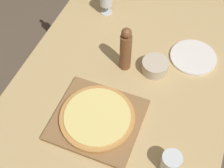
% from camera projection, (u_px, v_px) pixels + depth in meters
% --- Properties ---
extents(ground_plane, '(12.00, 12.00, 0.00)m').
position_uv_depth(ground_plane, '(122.00, 145.00, 2.08)').
color(ground_plane, brown).
extents(dining_table, '(0.99, 1.76, 0.75)m').
position_uv_depth(dining_table, '(125.00, 87.00, 1.54)').
color(dining_table, tan).
rests_on(dining_table, ground_plane).
extents(cutting_board, '(0.37, 0.34, 0.02)m').
position_uv_depth(cutting_board, '(97.00, 119.00, 1.33)').
color(cutting_board, olive).
rests_on(cutting_board, dining_table).
extents(pizza, '(0.32, 0.32, 0.02)m').
position_uv_depth(pizza, '(97.00, 117.00, 1.32)').
color(pizza, '#C68947').
rests_on(pizza, cutting_board).
extents(pepper_mill, '(0.05, 0.05, 0.25)m').
position_uv_depth(pepper_mill, '(126.00, 50.00, 1.42)').
color(pepper_mill, brown).
rests_on(pepper_mill, dining_table).
extents(small_bowl, '(0.13, 0.13, 0.06)m').
position_uv_depth(small_bowl, '(155.00, 66.00, 1.48)').
color(small_bowl, beige).
rests_on(small_bowl, dining_table).
extents(drinking_tumbler, '(0.08, 0.08, 0.10)m').
position_uv_depth(drinking_tumbler, '(171.00, 163.00, 1.18)').
color(drinking_tumbler, silver).
rests_on(drinking_tumbler, dining_table).
extents(dinner_plate, '(0.23, 0.23, 0.01)m').
position_uv_depth(dinner_plate, '(193.00, 57.00, 1.54)').
color(dinner_plate, white).
rests_on(dinner_plate, dining_table).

